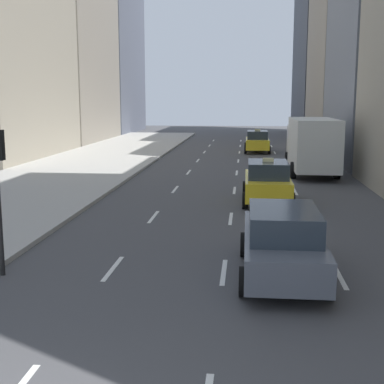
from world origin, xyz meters
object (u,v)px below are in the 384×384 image
Objects in this scene: box_truck at (311,144)px; taxi_second at (267,182)px; sedan_black_near at (282,241)px; taxi_lead at (257,141)px.

taxi_second is at bearing -107.09° from box_truck.
box_truck is (2.80, 18.42, 0.84)m from sedan_black_near.
taxi_second is at bearing -90.00° from taxi_lead.
taxi_second is (0.00, -21.04, 0.00)m from taxi_lead.
sedan_black_near is at bearing -90.00° from taxi_second.
taxi_lead is 21.04m from taxi_second.
taxi_lead is 12.29m from box_truck.
box_truck is at bearing 72.91° from taxi_second.
taxi_lead is at bearing 90.00° from taxi_second.
box_truck reaches higher than taxi_lead.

